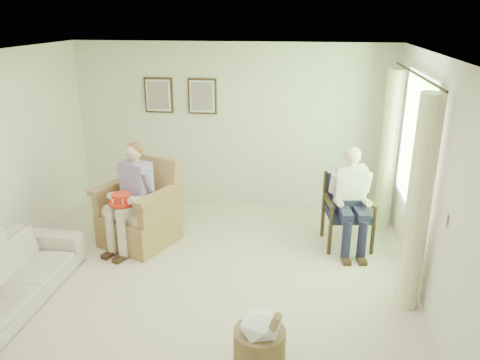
{
  "coord_description": "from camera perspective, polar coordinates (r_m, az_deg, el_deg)",
  "views": [
    {
      "loc": [
        1.14,
        -4.38,
        3.01
      ],
      "look_at": [
        0.38,
        1.01,
        1.05
      ],
      "focal_mm": 35.0,
      "sensor_mm": 36.0,
      "label": 1
    }
  ],
  "objects": [
    {
      "name": "curtain_left",
      "position": [
        5.1,
        20.9,
        -2.96
      ],
      "size": [
        0.34,
        0.34,
        2.3
      ],
      "primitive_type": "cylinder",
      "color": "beige",
      "rests_on": "ground"
    },
    {
      "name": "wicker_armchair",
      "position": [
        6.56,
        -12.12,
        -4.46
      ],
      "size": [
        0.89,
        0.89,
        1.14
      ],
      "rotation": [
        0.0,
        0.0,
        -0.39
      ],
      "color": "#A77C4F",
      "rests_on": "ground"
    },
    {
      "name": "ceiling",
      "position": [
        4.55,
        -6.78,
        14.48
      ],
      "size": [
        5.0,
        5.5,
        0.02
      ],
      "primitive_type": "cube",
      "color": "white",
      "rests_on": "back_wall"
    },
    {
      "name": "curtain_right",
      "position": [
        6.92,
        17.62,
        3.26
      ],
      "size": [
        0.34,
        0.34,
        2.3
      ],
      "primitive_type": "cylinder",
      "color": "beige",
      "rests_on": "ground"
    },
    {
      "name": "person_dark",
      "position": [
        6.26,
        13.31,
        -1.53
      ],
      "size": [
        0.4,
        0.63,
        1.35
      ],
      "rotation": [
        0.0,
        0.0,
        0.15
      ],
      "color": "#191835",
      "rests_on": "ground"
    },
    {
      "name": "right_wall",
      "position": [
        4.9,
        23.57,
        -2.39
      ],
      "size": [
        0.04,
        5.5,
        2.6
      ],
      "primitive_type": "cube",
      "color": "silver",
      "rests_on": "ground"
    },
    {
      "name": "framed_print_left",
      "position": [
        7.56,
        -9.9,
        10.14
      ],
      "size": [
        0.45,
        0.05,
        0.55
      ],
      "color": "#382114",
      "rests_on": "back_wall"
    },
    {
      "name": "framed_print_right",
      "position": [
        7.37,
        -4.63,
        10.13
      ],
      "size": [
        0.45,
        0.05,
        0.55
      ],
      "color": "#382114",
      "rests_on": "back_wall"
    },
    {
      "name": "window",
      "position": [
        5.91,
        20.76,
        4.54
      ],
      "size": [
        0.13,
        2.5,
        1.63
      ],
      "color": "#2D6B23",
      "rests_on": "right_wall"
    },
    {
      "name": "hatbox",
      "position": [
        4.39,
        2.43,
        -18.87
      ],
      "size": [
        0.5,
        0.5,
        0.69
      ],
      "color": "tan",
      "rests_on": "ground"
    },
    {
      "name": "red_hat",
      "position": [
        6.17,
        -14.27,
        -2.35
      ],
      "size": [
        0.32,
        0.32,
        0.14
      ],
      "color": "red",
      "rests_on": "person_wicker"
    },
    {
      "name": "floor",
      "position": [
        5.44,
        -5.65,
        -13.93
      ],
      "size": [
        5.5,
        5.5,
        0.0
      ],
      "primitive_type": "plane",
      "color": "beige",
      "rests_on": "ground"
    },
    {
      "name": "wood_armchair",
      "position": [
        6.5,
        13.01,
        -3.27
      ],
      "size": [
        0.61,
        0.58,
        0.95
      ],
      "rotation": [
        0.0,
        0.0,
        0.15
      ],
      "color": "black",
      "rests_on": "ground"
    },
    {
      "name": "person_wicker",
      "position": [
        6.26,
        -12.88,
        -1.12
      ],
      "size": [
        0.4,
        0.63,
        1.4
      ],
      "rotation": [
        0.0,
        0.0,
        -0.39
      ],
      "color": "beige",
      "rests_on": "ground"
    },
    {
      "name": "back_wall",
      "position": [
        7.42,
        -1.05,
        6.47
      ],
      "size": [
        5.0,
        0.04,
        2.6
      ],
      "primitive_type": "cube",
      "color": "silver",
      "rests_on": "ground"
    },
    {
      "name": "sofa",
      "position": [
        5.74,
        -26.35,
        -10.74
      ],
      "size": [
        2.0,
        0.78,
        0.58
      ],
      "primitive_type": "imported",
      "rotation": [
        0.0,
        0.0,
        1.57
      ],
      "color": "beige",
      "rests_on": "ground"
    }
  ]
}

